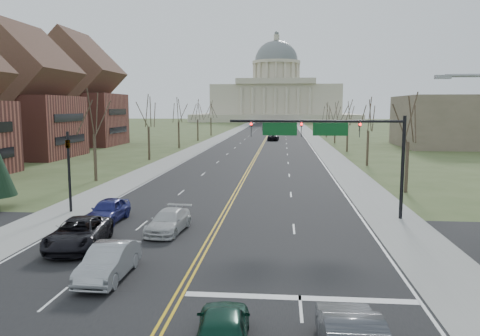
% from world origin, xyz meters
% --- Properties ---
extents(ground, '(600.00, 600.00, 0.00)m').
position_xyz_m(ground, '(0.00, 0.00, 0.00)').
color(ground, '#3E4E27').
rests_on(ground, ground).
extents(road, '(20.00, 380.00, 0.01)m').
position_xyz_m(road, '(0.00, 110.00, 0.01)').
color(road, black).
rests_on(road, ground).
extents(cross_road, '(120.00, 14.00, 0.01)m').
position_xyz_m(cross_road, '(0.00, 6.00, 0.01)').
color(cross_road, black).
rests_on(cross_road, ground).
extents(sidewalk_left, '(4.00, 380.00, 0.03)m').
position_xyz_m(sidewalk_left, '(-12.00, 110.00, 0.01)').
color(sidewalk_left, gray).
rests_on(sidewalk_left, ground).
extents(sidewalk_right, '(4.00, 380.00, 0.03)m').
position_xyz_m(sidewalk_right, '(12.00, 110.00, 0.01)').
color(sidewalk_right, gray).
rests_on(sidewalk_right, ground).
extents(center_line, '(0.42, 380.00, 0.01)m').
position_xyz_m(center_line, '(0.00, 110.00, 0.01)').
color(center_line, gold).
rests_on(center_line, road).
extents(edge_line_left, '(0.15, 380.00, 0.01)m').
position_xyz_m(edge_line_left, '(-9.80, 110.00, 0.01)').
color(edge_line_left, silver).
rests_on(edge_line_left, road).
extents(edge_line_right, '(0.15, 380.00, 0.01)m').
position_xyz_m(edge_line_right, '(9.80, 110.00, 0.01)').
color(edge_line_right, silver).
rests_on(edge_line_right, road).
extents(stop_bar, '(9.50, 0.50, 0.01)m').
position_xyz_m(stop_bar, '(5.00, -1.00, 0.01)').
color(stop_bar, silver).
rests_on(stop_bar, road).
extents(capitol, '(90.00, 60.00, 50.00)m').
position_xyz_m(capitol, '(0.00, 249.91, 14.20)').
color(capitol, '#BFB59F').
rests_on(capitol, ground).
extents(signal_mast, '(12.12, 0.44, 7.20)m').
position_xyz_m(signal_mast, '(7.45, 13.50, 5.76)').
color(signal_mast, black).
rests_on(signal_mast, ground).
extents(signal_left, '(0.32, 0.36, 6.00)m').
position_xyz_m(signal_left, '(-11.50, 13.50, 3.71)').
color(signal_left, black).
rests_on(signal_left, ground).
extents(tree_r_0, '(3.74, 3.74, 8.50)m').
position_xyz_m(tree_r_0, '(15.50, 24.00, 6.55)').
color(tree_r_0, '#362C20').
rests_on(tree_r_0, ground).
extents(tree_l_0, '(3.96, 3.96, 9.00)m').
position_xyz_m(tree_l_0, '(-15.50, 28.00, 6.94)').
color(tree_l_0, '#362C20').
rests_on(tree_l_0, ground).
extents(tree_r_1, '(3.74, 3.74, 8.50)m').
position_xyz_m(tree_r_1, '(15.50, 44.00, 6.55)').
color(tree_r_1, '#362C20').
rests_on(tree_r_1, ground).
extents(tree_l_1, '(3.96, 3.96, 9.00)m').
position_xyz_m(tree_l_1, '(-15.50, 48.00, 6.94)').
color(tree_l_1, '#362C20').
rests_on(tree_l_1, ground).
extents(tree_r_2, '(3.74, 3.74, 8.50)m').
position_xyz_m(tree_r_2, '(15.50, 64.00, 6.55)').
color(tree_r_2, '#362C20').
rests_on(tree_r_2, ground).
extents(tree_l_2, '(3.96, 3.96, 9.00)m').
position_xyz_m(tree_l_2, '(-15.50, 68.00, 6.94)').
color(tree_l_2, '#362C20').
rests_on(tree_l_2, ground).
extents(tree_r_3, '(3.74, 3.74, 8.50)m').
position_xyz_m(tree_r_3, '(15.50, 84.00, 6.55)').
color(tree_r_3, '#362C20').
rests_on(tree_r_3, ground).
extents(tree_l_3, '(3.96, 3.96, 9.00)m').
position_xyz_m(tree_l_3, '(-15.50, 88.00, 6.94)').
color(tree_l_3, '#362C20').
rests_on(tree_l_3, ground).
extents(tree_r_4, '(3.74, 3.74, 8.50)m').
position_xyz_m(tree_r_4, '(15.50, 104.00, 6.55)').
color(tree_r_4, '#362C20').
rests_on(tree_r_4, ground).
extents(tree_l_4, '(3.96, 3.96, 9.00)m').
position_xyz_m(tree_l_4, '(-15.50, 108.00, 6.94)').
color(tree_l_4, '#362C20').
rests_on(tree_l_4, ground).
extents(bldg_left_mid, '(15.10, 14.28, 20.75)m').
position_xyz_m(bldg_left_mid, '(-36.00, 50.00, 8.54)').
color(bldg_left_mid, brown).
rests_on(bldg_left_mid, ground).
extents(bldg_left_far, '(17.10, 14.28, 23.25)m').
position_xyz_m(bldg_left_far, '(-38.00, 74.00, 9.54)').
color(bldg_left_far, brown).
rests_on(bldg_left_far, ground).
extents(bldg_right_mass, '(25.00, 20.00, 10.00)m').
position_xyz_m(bldg_right_mass, '(40.00, 76.00, 5.00)').
color(bldg_right_mass, brown).
rests_on(bldg_right_mass, ground).
extents(car_nb_inner_lead, '(2.09, 4.48, 1.48)m').
position_xyz_m(car_nb_inner_lead, '(2.39, -5.38, 0.75)').
color(car_nb_inner_lead, '#0C3526').
rests_on(car_nb_inner_lead, road).
extents(car_sb_inner_lead, '(1.65, 4.70, 1.55)m').
position_xyz_m(car_sb_inner_lead, '(-3.60, 0.47, 0.78)').
color(car_sb_inner_lead, gray).
rests_on(car_sb_inner_lead, road).
extents(car_sb_outer_lead, '(3.27, 6.01, 1.60)m').
position_xyz_m(car_sb_outer_lead, '(-7.03, 4.92, 0.81)').
color(car_sb_outer_lead, black).
rests_on(car_sb_outer_lead, road).
extents(car_sb_inner_second, '(2.35, 4.90, 1.38)m').
position_xyz_m(car_sb_inner_second, '(-2.81, 8.52, 0.70)').
color(car_sb_inner_second, silver).
rests_on(car_sb_inner_second, road).
extents(car_sb_outer_second, '(1.96, 4.71, 1.59)m').
position_xyz_m(car_sb_outer_second, '(-7.54, 10.72, 0.81)').
color(car_sb_outer_second, navy).
rests_on(car_sb_outer_second, road).
extents(car_far_nb, '(2.74, 5.47, 1.49)m').
position_xyz_m(car_far_nb, '(1.97, 90.64, 0.75)').
color(car_far_nb, black).
rests_on(car_far_nb, road).
extents(car_far_sb, '(2.29, 4.80, 1.58)m').
position_xyz_m(car_far_sb, '(-1.87, 139.81, 0.80)').
color(car_far_sb, '#54565D').
rests_on(car_far_sb, road).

